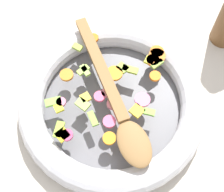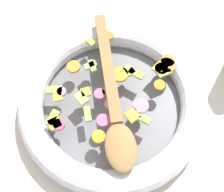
{
  "view_description": "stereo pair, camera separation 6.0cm",
  "coord_description": "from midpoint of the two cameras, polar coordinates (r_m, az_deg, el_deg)",
  "views": [
    {
      "loc": [
        -0.12,
        0.24,
        0.59
      ],
      "look_at": [
        0.0,
        0.0,
        0.05
      ],
      "focal_mm": 50.0,
      "sensor_mm": 36.0,
      "label": 1
    },
    {
      "loc": [
        -0.17,
        0.21,
        0.59
      ],
      "look_at": [
        0.0,
        0.0,
        0.05
      ],
      "focal_mm": 50.0,
      "sensor_mm": 36.0,
      "label": 2
    }
  ],
  "objects": [
    {
      "name": "chopped_vegetables",
      "position": [
        0.6,
        3.36,
        0.8
      ],
      "size": [
        0.22,
        0.28,
        0.01
      ],
      "color": "orange",
      "rests_on": "skillet"
    },
    {
      "name": "skillet",
      "position": [
        0.62,
        2.73,
        -1.42
      ],
      "size": [
        0.37,
        0.37,
        0.05
      ],
      "color": "slate",
      "rests_on": "ground_plane"
    },
    {
      "name": "wooden_spoon",
      "position": [
        0.58,
        3.23,
        -1.43
      ],
      "size": [
        0.28,
        0.25,
        0.01
      ],
      "color": "olive",
      "rests_on": "chopped_vegetables"
    },
    {
      "name": "ground_plane",
      "position": [
        0.64,
        2.65,
        -2.25
      ],
      "size": [
        4.0,
        4.0,
        0.0
      ],
      "primitive_type": "plane",
      "color": "beige"
    }
  ]
}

